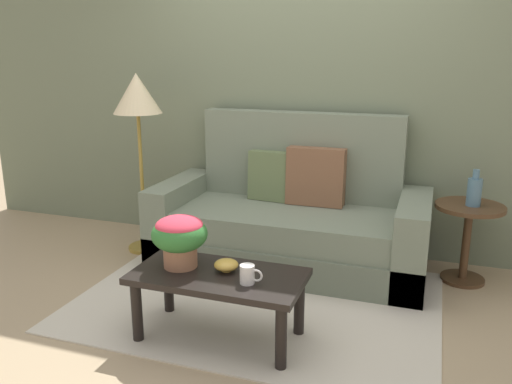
{
  "coord_description": "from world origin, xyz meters",
  "views": [
    {
      "loc": [
        1.04,
        -2.97,
        1.62
      ],
      "look_at": [
        -0.04,
        0.11,
        0.74
      ],
      "focal_mm": 36.73,
      "sensor_mm": 36.0,
      "label": 1
    }
  ],
  "objects": [
    {
      "name": "ground_plane",
      "position": [
        0.0,
        0.0,
        0.0
      ],
      "size": [
        14.0,
        14.0,
        0.0
      ],
      "primitive_type": "plane",
      "color": "tan"
    },
    {
      "name": "floor_lamp",
      "position": [
        -1.21,
        0.64,
        1.22
      ],
      "size": [
        0.38,
        0.38,
        1.46
      ],
      "color": "olive",
      "rests_on": "ground"
    },
    {
      "name": "wall_back",
      "position": [
        0.0,
        1.24,
        1.48
      ],
      "size": [
        6.4,
        0.12,
        2.96
      ],
      "primitive_type": "cube",
      "color": "slate",
      "rests_on": "ground"
    },
    {
      "name": "snack_bowl",
      "position": [
        -0.03,
        -0.42,
        0.44
      ],
      "size": [
        0.14,
        0.14,
        0.07
      ],
      "color": "gold",
      "rests_on": "coffee_table"
    },
    {
      "name": "coffee_table",
      "position": [
        -0.06,
        -0.46,
        0.34
      ],
      "size": [
        0.98,
        0.5,
        0.41
      ],
      "color": "black",
      "rests_on": "ground"
    },
    {
      "name": "table_vase",
      "position": [
        1.32,
        0.83,
        0.68
      ],
      "size": [
        0.1,
        0.1,
        0.26
      ],
      "color": "slate",
      "rests_on": "side_table"
    },
    {
      "name": "couch",
      "position": [
        0.03,
        0.76,
        0.34
      ],
      "size": [
        2.05,
        0.89,
        1.15
      ],
      "color": "#626B59",
      "rests_on": "ground"
    },
    {
      "name": "area_rug",
      "position": [
        0.0,
        0.05,
        0.01
      ],
      "size": [
        2.34,
        1.69,
        0.01
      ],
      "primitive_type": "cube",
      "color": "beige",
      "rests_on": "ground"
    },
    {
      "name": "coffee_mug",
      "position": [
        0.14,
        -0.53,
        0.46
      ],
      "size": [
        0.13,
        0.08,
        0.1
      ],
      "color": "white",
      "rests_on": "coffee_table"
    },
    {
      "name": "potted_plant",
      "position": [
        -0.31,
        -0.44,
        0.6
      ],
      "size": [
        0.32,
        0.32,
        0.3
      ],
      "color": "#A36B4C",
      "rests_on": "coffee_table"
    },
    {
      "name": "side_table",
      "position": [
        1.3,
        0.84,
        0.4
      ],
      "size": [
        0.48,
        0.48,
        0.58
      ],
      "color": "#4C331E",
      "rests_on": "ground"
    }
  ]
}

